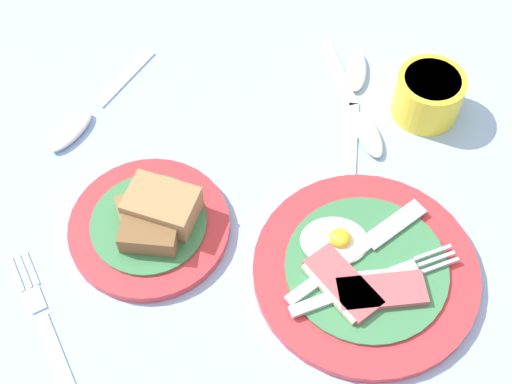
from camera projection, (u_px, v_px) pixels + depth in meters
ground_plane at (266, 253)px, 0.76m from camera, size 3.00×3.00×0.00m
breakfast_plate at (364, 270)px, 0.74m from camera, size 0.24×0.24×0.03m
bread_plate at (152, 222)px, 0.76m from camera, size 0.17×0.17×0.05m
sugar_cup at (428, 94)px, 0.84m from camera, size 0.08×0.08×0.06m
teaspoon_by_saucer at (361, 118)px, 0.85m from camera, size 0.07×0.19×0.01m
teaspoon_near_cup at (355, 87)px, 0.88m from camera, size 0.04×0.19×0.01m
teaspoon_stray at (86, 116)px, 0.85m from camera, size 0.12×0.17×0.01m
fork_on_cloth at (47, 329)px, 0.71m from camera, size 0.10×0.17×0.01m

